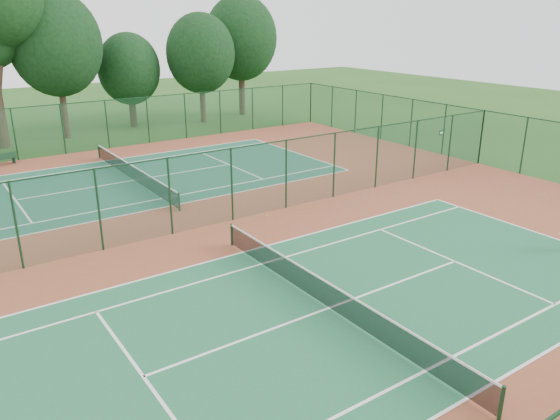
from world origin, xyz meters
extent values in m
plane|color=#26541A|center=(0.00, 0.00, 0.00)|extent=(120.00, 120.00, 0.00)
cube|color=brown|center=(0.00, 0.00, 0.01)|extent=(40.00, 36.00, 0.01)
cube|color=#1F633D|center=(0.00, -9.00, 0.01)|extent=(23.77, 10.97, 0.01)
cube|color=#1C593F|center=(0.00, 9.00, 0.01)|extent=(23.77, 10.97, 0.01)
cube|color=#1B522D|center=(0.00, 18.00, 1.75)|extent=(40.00, 0.02, 3.50)
cube|color=#143920|center=(0.00, 18.00, 3.46)|extent=(40.00, 0.05, 0.05)
cube|color=#1B5134|center=(20.00, 0.00, 1.75)|extent=(0.02, 36.00, 3.50)
cube|color=#143721|center=(20.00, 0.00, 3.46)|extent=(0.05, 36.00, 0.05)
cube|color=#17452C|center=(0.00, 0.00, 1.75)|extent=(40.00, 0.02, 3.50)
cube|color=#14371D|center=(0.00, 0.00, 3.46)|extent=(40.00, 0.05, 0.05)
cylinder|color=#13351C|center=(0.00, -15.40, 0.49)|extent=(0.10, 0.10, 0.97)
cylinder|color=#13351C|center=(0.00, -2.60, 0.49)|extent=(0.10, 0.10, 0.97)
cube|color=black|center=(0.00, -9.00, 0.48)|extent=(0.02, 12.80, 0.85)
cube|color=silver|center=(0.00, -9.00, 0.92)|extent=(0.04, 12.80, 0.06)
cylinder|color=#153B1E|center=(0.00, 2.60, 0.49)|extent=(0.10, 0.10, 0.97)
cylinder|color=#153B1E|center=(0.00, 15.40, 0.49)|extent=(0.10, 0.10, 0.97)
cube|color=black|center=(0.00, 9.00, 0.48)|extent=(0.02, 12.80, 0.85)
cube|color=white|center=(0.00, 9.00, 0.92)|extent=(0.04, 12.80, 0.06)
cube|color=#11311C|center=(-4.99, 17.32, 0.21)|extent=(0.16, 0.36, 0.40)
cube|color=#11311C|center=(-5.50, 17.18, 0.42)|extent=(1.37, 0.69, 0.04)
cube|color=#11311C|center=(-5.46, 17.01, 0.63)|extent=(1.29, 0.38, 0.40)
sphere|color=#C5E034|center=(3.08, -0.55, 0.05)|extent=(0.08, 0.08, 0.08)
sphere|color=gold|center=(5.02, -0.61, 0.05)|extent=(0.07, 0.07, 0.07)
sphere|color=#B0CE30|center=(0.97, -0.69, 0.05)|extent=(0.08, 0.08, 0.08)
cylinder|color=#39271F|center=(-3.98, 22.57, 6.68)|extent=(1.63, 0.48, 5.55)
sphere|color=black|center=(-3.47, 22.57, 9.85)|extent=(5.82, 5.82, 5.82)
camera|label=1|loc=(-10.33, -21.15, 9.13)|focal=35.00mm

